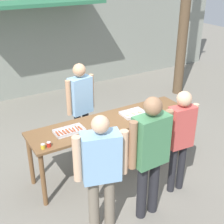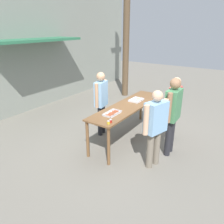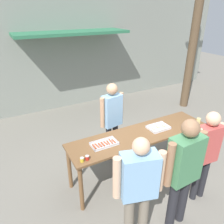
% 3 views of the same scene
% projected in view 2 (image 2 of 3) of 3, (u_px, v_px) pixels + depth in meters
% --- Properties ---
extents(ground_plane, '(24.00, 24.00, 0.00)m').
position_uv_depth(ground_plane, '(128.00, 137.00, 5.92)').
color(ground_plane, slate).
extents(building_facade_back, '(12.00, 1.11, 4.50)m').
position_uv_depth(building_facade_back, '(25.00, 44.00, 7.16)').
color(building_facade_back, gray).
rests_on(building_facade_back, ground).
extents(serving_table, '(2.76, 0.71, 0.93)m').
position_uv_depth(serving_table, '(128.00, 109.00, 5.62)').
color(serving_table, brown).
rests_on(serving_table, ground).
extents(food_tray_sausages, '(0.46, 0.25, 0.04)m').
position_uv_depth(food_tray_sausages, '(112.00, 114.00, 4.99)').
color(food_tray_sausages, silver).
rests_on(food_tray_sausages, serving_table).
extents(food_tray_buns, '(0.41, 0.28, 0.06)m').
position_uv_depth(food_tray_buns, '(136.00, 100.00, 5.91)').
color(food_tray_buns, silver).
rests_on(food_tray_buns, serving_table).
extents(condiment_jar_mustard, '(0.06, 0.06, 0.07)m').
position_uv_depth(condiment_jar_mustard, '(108.00, 122.00, 4.48)').
color(condiment_jar_mustard, gold).
rests_on(condiment_jar_mustard, serving_table).
extents(condiment_jar_ketchup, '(0.06, 0.06, 0.07)m').
position_uv_depth(condiment_jar_ketchup, '(111.00, 121.00, 4.55)').
color(condiment_jar_ketchup, '#B22319').
rests_on(condiment_jar_ketchup, serving_table).
extents(beer_cup, '(0.08, 0.08, 0.12)m').
position_uv_depth(beer_cup, '(157.00, 93.00, 6.39)').
color(beer_cup, '#DBC67A').
rests_on(beer_cup, serving_table).
extents(person_server_behind_table, '(0.56, 0.28, 1.73)m').
position_uv_depth(person_server_behind_table, '(101.00, 98.00, 5.74)').
color(person_server_behind_table, '#232328').
rests_on(person_server_behind_table, ground).
extents(person_customer_holding_hotdog, '(0.66, 0.38, 1.67)m').
position_uv_depth(person_customer_holding_hotdog, '(155.00, 123.00, 4.38)').
color(person_customer_holding_hotdog, '#756B5B').
rests_on(person_customer_holding_hotdog, ground).
extents(person_customer_with_cup, '(0.53, 0.23, 1.66)m').
position_uv_depth(person_customer_with_cup, '(174.00, 103.00, 5.47)').
color(person_customer_with_cup, '#232328').
rests_on(person_customer_with_cup, ground).
extents(person_customer_waiting_in_line, '(0.67, 0.27, 1.80)m').
position_uv_depth(person_customer_waiting_in_line, '(173.00, 111.00, 4.81)').
color(person_customer_waiting_in_line, '#232328').
rests_on(person_customer_waiting_in_line, ground).
extents(utility_pole, '(1.10, 0.25, 5.74)m').
position_uv_depth(utility_pole, '(126.00, 23.00, 8.49)').
color(utility_pole, brown).
rests_on(utility_pole, ground).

